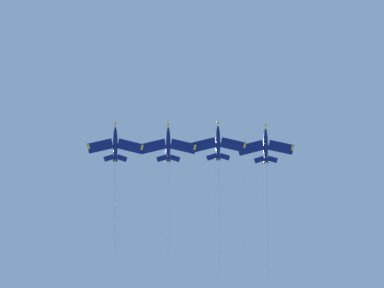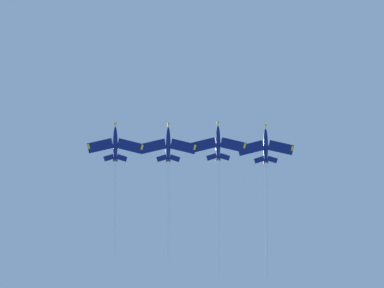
# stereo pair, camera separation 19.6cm
# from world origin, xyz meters

# --- Properties ---
(jet_far_left) EXTENTS (39.45, 39.56, 16.82)m
(jet_far_left) POSITION_xyz_m (-12.82, -38.21, 168.31)
(jet_far_left) COLOR navy
(jet_inner_left) EXTENTS (40.21, 39.79, 17.33)m
(jet_inner_left) POSITION_xyz_m (-0.60, -26.42, 167.99)
(jet_inner_left) COLOR navy
(jet_centre) EXTENTS (35.28, 34.56, 14.58)m
(jet_centre) POSITION_xyz_m (9.48, -11.53, 168.33)
(jet_centre) COLOR navy
(jet_inner_right) EXTENTS (35.87, 34.65, 13.56)m
(jet_inner_right) POSITION_xyz_m (21.78, 2.58, 168.52)
(jet_inner_right) COLOR navy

